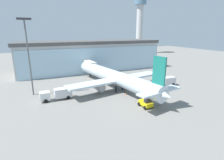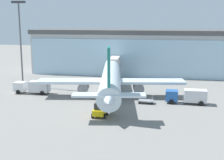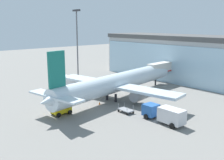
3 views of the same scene
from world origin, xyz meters
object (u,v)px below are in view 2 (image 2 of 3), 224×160
object	(u,v)px
apron_light_mast	(20,37)
fuel_truck	(188,96)
baggage_cart	(146,101)
pushback_tug	(100,111)
jet_bridge	(115,62)
safety_cone_nose	(109,101)
catering_truck	(33,87)
safety_cone_wingtip	(42,94)
airplane	(111,79)

from	to	relation	value
apron_light_mast	fuel_truck	bearing A→B (deg)	-13.05
apron_light_mast	baggage_cart	size ratio (longest dim) A/B	6.66
baggage_cart	pushback_tug	size ratio (longest dim) A/B	0.89
baggage_cart	jet_bridge	bearing A→B (deg)	114.65
jet_bridge	baggage_cart	xyz separation A→B (m)	(9.73, -23.70, -3.84)
apron_light_mast	pushback_tug	size ratio (longest dim) A/B	5.93
pushback_tug	apron_light_mast	bearing A→B (deg)	49.28
pushback_tug	baggage_cart	bearing A→B (deg)	-36.70
pushback_tug	safety_cone_nose	xyz separation A→B (m)	(-0.16, 8.67, -0.70)
jet_bridge	apron_light_mast	size ratio (longest dim) A/B	0.66
apron_light_mast	catering_truck	size ratio (longest dim) A/B	2.60
catering_truck	safety_cone_wingtip	distance (m)	2.80
jet_bridge	fuel_truck	bearing A→B (deg)	-146.62
airplane	safety_cone_wingtip	distance (m)	14.34
jet_bridge	baggage_cart	bearing A→B (deg)	-161.66
airplane	fuel_truck	distance (m)	15.50
pushback_tug	fuel_truck	bearing A→B (deg)	-54.33
baggage_cart	safety_cone_wingtip	world-z (taller)	baggage_cart
catering_truck	safety_cone_nose	xyz separation A→B (m)	(16.73, -3.94, -1.19)
jet_bridge	pushback_tug	xyz separation A→B (m)	(3.07, -32.82, -3.37)
jet_bridge	pushback_tug	size ratio (longest dim) A/B	3.90
jet_bridge	pushback_tug	bearing A→B (deg)	-178.63
safety_cone_nose	safety_cone_wingtip	world-z (taller)	same
apron_light_mast	safety_cone_nose	bearing A→B (deg)	-24.55
airplane	pushback_tug	xyz separation A→B (m)	(0.80, -14.11, -2.46)
fuel_truck	baggage_cart	distance (m)	7.60
airplane	safety_cone_nose	bearing A→B (deg)	177.33
airplane	catering_truck	distance (m)	16.28
jet_bridge	apron_light_mast	world-z (taller)	apron_light_mast
apron_light_mast	airplane	xyz separation A→B (m)	(21.38, -4.62, -7.86)
jet_bridge	baggage_cart	size ratio (longest dim) A/B	4.38
apron_light_mast	safety_cone_nose	distance (m)	26.60
safety_cone_wingtip	catering_truck	bearing A→B (deg)	156.78
airplane	catering_truck	size ratio (longest dim) A/B	5.36
airplane	safety_cone_nose	xyz separation A→B (m)	(0.64, -5.44, -3.16)
jet_bridge	catering_truck	bearing A→B (deg)	141.63
airplane	fuel_truck	size ratio (longest dim) A/B	5.36
catering_truck	safety_cone_nose	distance (m)	17.23
fuel_truck	safety_cone_wingtip	bearing A→B (deg)	-1.51
baggage_cart	safety_cone_nose	bearing A→B (deg)	-173.97
safety_cone_wingtip	safety_cone_nose	bearing A→B (deg)	-11.55
catering_truck	safety_cone_wingtip	bearing A→B (deg)	155.81
jet_bridge	fuel_truck	xyz separation A→B (m)	(17.17, -22.49, -2.88)
pushback_tug	safety_cone_wingtip	size ratio (longest dim) A/B	5.85
apron_light_mast	safety_cone_nose	size ratio (longest dim) A/B	34.69
jet_bridge	catering_truck	world-z (taller)	jet_bridge
baggage_cart	safety_cone_nose	size ratio (longest dim) A/B	5.21
fuel_truck	safety_cone_nose	xyz separation A→B (m)	(-14.27, -1.65, -1.19)
catering_truck	safety_cone_nose	size ratio (longest dim) A/B	13.34
airplane	fuel_truck	world-z (taller)	airplane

